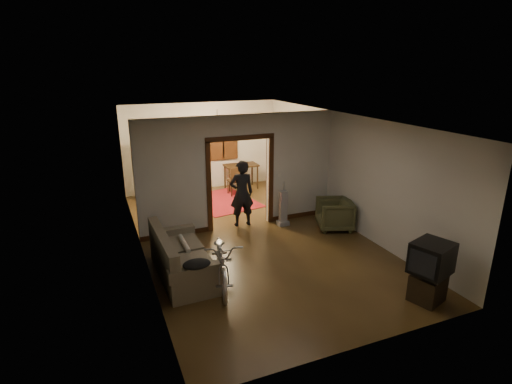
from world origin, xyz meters
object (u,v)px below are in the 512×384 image
sofa (183,254)px  desk (241,177)px  bicycle (222,260)px  locker (163,168)px  armchair (334,214)px  person (242,193)px

sofa → desk: 5.82m
bicycle → locker: (-0.06, 5.69, 0.40)m
locker → desk: (2.50, -0.14, -0.50)m
desk → armchair: bearing=-78.8°
locker → bicycle: bearing=-95.7°
sofa → desk: bearing=56.7°
locker → desk: size_ratio=1.66×
sofa → locker: size_ratio=1.12×
locker → desk: bearing=-9.6°
bicycle → desk: bearing=79.6°
person → locker: bearing=-62.2°
bicycle → desk: bicycle is taller
armchair → locker: 5.47m
person → desk: size_ratio=1.57×
sofa → locker: locker is taller
bicycle → locker: bearing=103.9°
bicycle → armchair: size_ratio=2.26×
sofa → locker: bearing=82.1°
sofa → person: bearing=43.6°
armchair → person: (-2.04, 1.09, 0.47)m
bicycle → person: bearing=75.6°
bicycle → armchair: bicycle is taller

